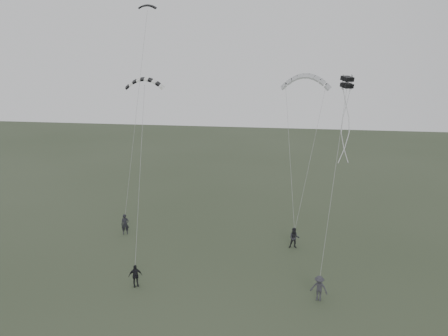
% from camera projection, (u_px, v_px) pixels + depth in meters
% --- Properties ---
extents(ground, '(140.00, 140.00, 0.00)m').
position_uv_depth(ground, '(202.00, 278.00, 31.09)').
color(ground, '#323E29').
rests_on(ground, ground).
extents(flyer_left, '(0.78, 0.65, 1.83)m').
position_uv_depth(flyer_left, '(125.00, 224.00, 38.60)').
color(flyer_left, black).
rests_on(flyer_left, ground).
extents(flyer_right, '(0.87, 0.69, 1.74)m').
position_uv_depth(flyer_right, '(294.00, 238.00, 35.76)').
color(flyer_right, black).
rests_on(flyer_right, ground).
extents(flyer_center, '(0.99, 0.79, 1.57)m').
position_uv_depth(flyer_center, '(135.00, 276.00, 29.76)').
color(flyer_center, black).
rests_on(flyer_center, ground).
extents(flyer_far, '(1.23, 0.89, 1.70)m').
position_uv_depth(flyer_far, '(319.00, 288.00, 28.00)').
color(flyer_far, '#2E2E34').
rests_on(flyer_far, ground).
extents(kite_dark_small, '(1.65, 0.86, 0.63)m').
position_uv_depth(kite_dark_small, '(147.00, 5.00, 37.98)').
color(kite_dark_small, black).
rests_on(kite_dark_small, flyer_left).
extents(kite_pale_large, '(4.61, 1.94, 2.02)m').
position_uv_depth(kite_pale_large, '(306.00, 76.00, 39.69)').
color(kite_pale_large, '#9FA2A4').
rests_on(kite_pale_large, flyer_right).
extents(kite_striped, '(3.02, 1.54, 1.27)m').
position_uv_depth(kite_striped, '(144.00, 79.00, 32.90)').
color(kite_striped, black).
rests_on(kite_striped, flyer_center).
extents(kite_box, '(0.97, 1.00, 0.83)m').
position_uv_depth(kite_box, '(347.00, 82.00, 29.01)').
color(kite_box, black).
rests_on(kite_box, flyer_far).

